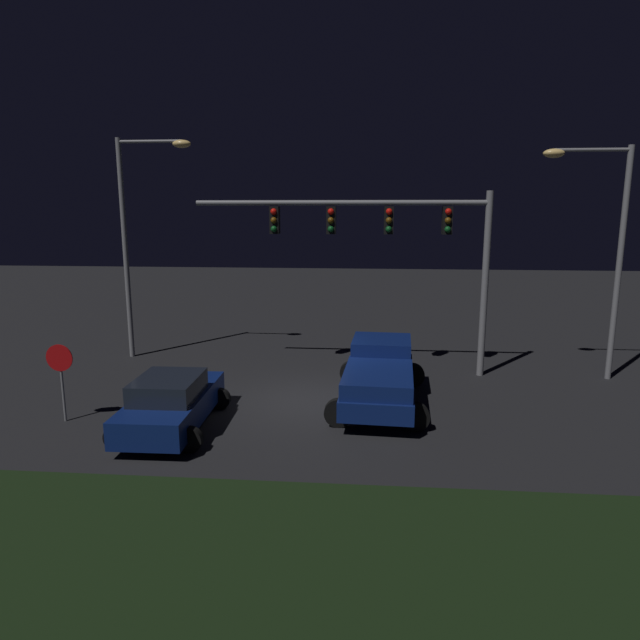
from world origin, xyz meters
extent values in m
plane|color=black|center=(0.00, 0.00, 0.00)|extent=(80.00, 80.00, 0.00)
cube|color=black|center=(0.00, -8.65, 0.05)|extent=(22.60, 6.31, 0.10)
cube|color=navy|center=(2.49, -0.19, 0.68)|extent=(2.33, 5.51, 0.55)
cube|color=navy|center=(2.56, 1.00, 1.38)|extent=(1.95, 2.01, 0.85)
cube|color=black|center=(2.56, 1.00, 1.50)|extent=(1.85, 1.63, 0.51)
cube|color=navy|center=(2.42, -1.26, 1.18)|extent=(2.10, 3.14, 0.45)
cylinder|color=black|center=(1.58, 1.82, 0.40)|extent=(0.80, 0.22, 0.80)
cylinder|color=black|center=(3.64, 1.69, 0.40)|extent=(0.80, 0.22, 0.80)
cylinder|color=black|center=(1.34, -2.06, 0.40)|extent=(0.80, 0.22, 0.80)
cylinder|color=black|center=(3.40, -2.19, 0.40)|extent=(0.80, 0.22, 0.80)
cube|color=navy|center=(-3.17, -2.50, 0.61)|extent=(1.87, 4.43, 0.70)
cube|color=black|center=(-3.16, -2.75, 1.23)|extent=(1.63, 2.02, 0.55)
cylinder|color=black|center=(-4.11, -1.02, 0.32)|extent=(0.64, 0.22, 0.64)
cylinder|color=black|center=(-2.27, -0.99, 0.32)|extent=(0.64, 0.22, 0.64)
cylinder|color=black|center=(-4.06, -4.01, 0.32)|extent=(0.64, 0.22, 0.64)
cylinder|color=black|center=(-2.22, -3.99, 0.32)|extent=(0.64, 0.22, 0.64)
cylinder|color=slate|center=(6.17, 3.25, 3.25)|extent=(0.24, 0.24, 6.50)
cylinder|color=slate|center=(1.07, 3.25, 6.10)|extent=(10.20, 0.18, 0.18)
cube|color=black|center=(4.77, 3.25, 5.50)|extent=(0.32, 0.44, 0.95)
sphere|color=red|center=(4.77, 3.02, 5.80)|extent=(0.22, 0.22, 0.22)
sphere|color=#59380A|center=(4.77, 3.02, 5.50)|extent=(0.22, 0.22, 0.22)
sphere|color=#0C4719|center=(4.77, 3.02, 5.20)|extent=(0.22, 0.22, 0.22)
cube|color=black|center=(2.77, 3.25, 5.50)|extent=(0.32, 0.44, 0.95)
sphere|color=red|center=(2.77, 3.02, 5.80)|extent=(0.22, 0.22, 0.22)
sphere|color=#59380A|center=(2.77, 3.02, 5.50)|extent=(0.22, 0.22, 0.22)
sphere|color=#0C4719|center=(2.77, 3.02, 5.20)|extent=(0.22, 0.22, 0.22)
cube|color=black|center=(0.77, 3.25, 5.50)|extent=(0.32, 0.44, 0.95)
sphere|color=red|center=(0.77, 3.02, 5.80)|extent=(0.22, 0.22, 0.22)
sphere|color=#59380A|center=(0.77, 3.02, 5.50)|extent=(0.22, 0.22, 0.22)
sphere|color=#0C4719|center=(0.77, 3.02, 5.20)|extent=(0.22, 0.22, 0.22)
cube|color=black|center=(-1.23, 3.25, 5.50)|extent=(0.32, 0.44, 0.95)
sphere|color=red|center=(-1.23, 3.02, 5.80)|extent=(0.22, 0.22, 0.22)
sphere|color=#59380A|center=(-1.23, 3.02, 5.50)|extent=(0.22, 0.22, 0.22)
sphere|color=#0C4719|center=(-1.23, 3.02, 5.20)|extent=(0.22, 0.22, 0.22)
cylinder|color=slate|center=(-7.43, 4.72, 4.27)|extent=(0.20, 0.20, 8.54)
cylinder|color=slate|center=(-6.19, 4.72, 8.39)|extent=(2.47, 0.12, 0.12)
ellipsoid|color=#F9CC72|center=(-4.96, 4.72, 8.29)|extent=(0.70, 0.44, 0.30)
cylinder|color=slate|center=(10.60, 3.20, 3.97)|extent=(0.20, 0.20, 7.94)
cylinder|color=slate|center=(9.37, 3.20, 7.79)|extent=(2.45, 0.12, 0.12)
ellipsoid|color=#F9CC72|center=(8.15, 3.20, 7.69)|extent=(0.70, 0.44, 0.30)
cylinder|color=slate|center=(-6.37, -2.30, 1.10)|extent=(0.07, 0.07, 2.20)
cylinder|color=#B20C0F|center=(-6.37, -2.33, 1.85)|extent=(0.76, 0.03, 0.76)
camera|label=1|loc=(2.06, -16.47, 5.85)|focal=31.19mm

